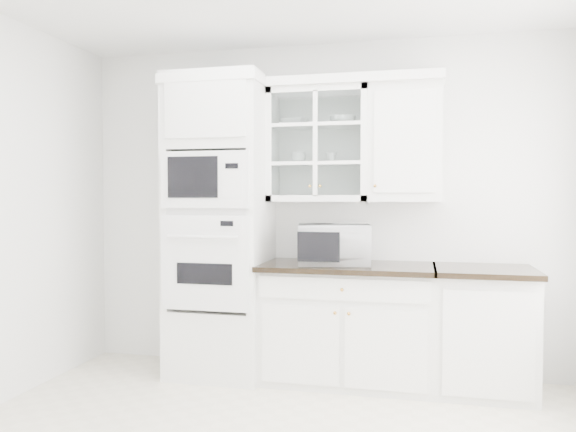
# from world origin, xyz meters

# --- Properties ---
(room_shell) EXTENTS (4.00, 3.50, 2.70)m
(room_shell) POSITION_xyz_m (0.00, 0.43, 1.78)
(room_shell) COLOR white
(room_shell) RESTS_ON ground
(oven_column) EXTENTS (0.76, 0.68, 2.40)m
(oven_column) POSITION_xyz_m (-0.75, 1.42, 1.20)
(oven_column) COLOR white
(oven_column) RESTS_ON ground
(base_cabinet_run) EXTENTS (1.32, 0.67, 0.92)m
(base_cabinet_run) POSITION_xyz_m (0.28, 1.45, 0.46)
(base_cabinet_run) COLOR white
(base_cabinet_run) RESTS_ON ground
(extra_base_cabinet) EXTENTS (0.72, 0.67, 0.92)m
(extra_base_cabinet) POSITION_xyz_m (1.28, 1.45, 0.46)
(extra_base_cabinet) COLOR white
(extra_base_cabinet) RESTS_ON ground
(upper_cabinet_glass) EXTENTS (0.80, 0.33, 0.90)m
(upper_cabinet_glass) POSITION_xyz_m (0.03, 1.58, 1.85)
(upper_cabinet_glass) COLOR white
(upper_cabinet_glass) RESTS_ON room_shell
(upper_cabinet_solid) EXTENTS (0.55, 0.33, 0.90)m
(upper_cabinet_solid) POSITION_xyz_m (0.71, 1.58, 1.85)
(upper_cabinet_solid) COLOR white
(upper_cabinet_solid) RESTS_ON room_shell
(crown_molding) EXTENTS (2.14, 0.38, 0.07)m
(crown_molding) POSITION_xyz_m (-0.07, 1.56, 2.33)
(crown_molding) COLOR white
(crown_molding) RESTS_ON room_shell
(countertop_microwave) EXTENTS (0.61, 0.54, 0.31)m
(countertop_microwave) POSITION_xyz_m (0.18, 1.39, 1.08)
(countertop_microwave) COLOR white
(countertop_microwave) RESTS_ON base_cabinet_run
(bowl_a) EXTENTS (0.25, 0.25, 0.06)m
(bowl_a) POSITION_xyz_m (-0.17, 1.59, 2.04)
(bowl_a) COLOR white
(bowl_a) RESTS_ON upper_cabinet_glass
(bowl_b) EXTENTS (0.22, 0.22, 0.07)m
(bowl_b) POSITION_xyz_m (0.22, 1.58, 2.04)
(bowl_b) COLOR white
(bowl_b) RESTS_ON upper_cabinet_glass
(cup_a) EXTENTS (0.14, 0.14, 0.09)m
(cup_a) POSITION_xyz_m (-0.14, 1.60, 1.76)
(cup_a) COLOR white
(cup_a) RESTS_ON upper_cabinet_glass
(cup_b) EXTENTS (0.10, 0.10, 0.08)m
(cup_b) POSITION_xyz_m (0.13, 1.59, 1.75)
(cup_b) COLOR white
(cup_b) RESTS_ON upper_cabinet_glass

